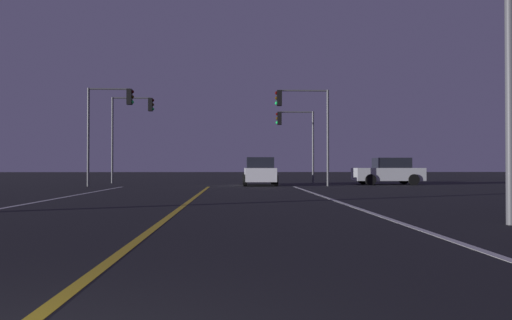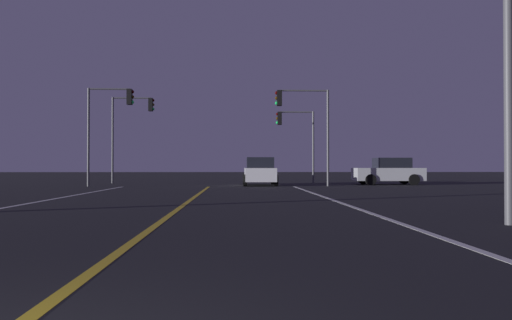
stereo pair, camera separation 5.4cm
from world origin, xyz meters
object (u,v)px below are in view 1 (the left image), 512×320
Objects in this scene: car_crossing_side at (389,172)px; traffic_light_near_right at (303,115)px; traffic_light_far_left at (132,120)px; car_ahead_far at (260,172)px; traffic_light_far_right at (295,130)px; traffic_light_near_left at (110,114)px.

car_crossing_side is 7.04m from traffic_light_near_right.
traffic_light_far_left is (-16.87, 3.29, 3.53)m from car_crossing_side.
car_crossing_side is at bearing -159.02° from traffic_light_near_right.
car_crossing_side is 0.73× the size of traffic_light_far_left.
traffic_light_near_right is at bearing -119.25° from car_ahead_far.
traffic_light_far_right reaches higher than car_ahead_far.
traffic_light_near_right is at bearing -0.00° from traffic_light_near_left.
traffic_light_near_left is 12.66m from traffic_light_far_right.
traffic_light_far_left reaches higher than traffic_light_near_left.
traffic_light_far_right is (11.40, 5.50, -0.45)m from traffic_light_near_left.
car_crossing_side is at bearing 7.43° from traffic_light_near_left.
traffic_light_near_left is (-16.98, -2.21, 3.35)m from car_crossing_side.
traffic_light_near_left reaches higher than traffic_light_near_right.
traffic_light_near_right is (2.48, -1.39, 3.37)m from car_ahead_far.
traffic_light_near_left reaches higher than traffic_light_far_right.
traffic_light_near_right is 0.95× the size of traffic_light_far_left.
car_ahead_far is 0.76× the size of traffic_light_near_right.
traffic_light_near_left is 0.96× the size of traffic_light_far_left.
traffic_light_near_left is at bearing -0.00° from traffic_light_near_right.
traffic_light_near_right is at bearing 88.03° from traffic_light_far_right.
car_crossing_side is 17.45m from traffic_light_near_left.
traffic_light_near_right is 1.00× the size of traffic_light_near_left.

